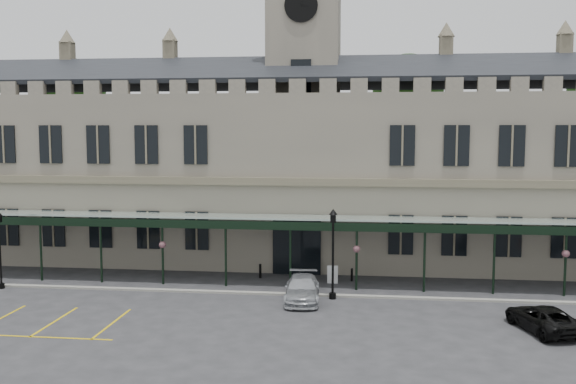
# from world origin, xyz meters

# --- Properties ---
(ground) EXTENTS (140.00, 140.00, 0.00)m
(ground) POSITION_xyz_m (0.00, 0.00, 0.00)
(ground) COLOR #2C2C2F
(station_building) EXTENTS (60.00, 10.36, 17.30)m
(station_building) POSITION_xyz_m (0.00, 15.91, 6.47)
(station_building) COLOR #6D675B
(station_building) RESTS_ON ground
(clock_tower) EXTENTS (5.60, 5.60, 24.80)m
(clock_tower) POSITION_xyz_m (0.00, 16.00, 13.11)
(clock_tower) COLOR #6D675B
(clock_tower) RESTS_ON ground
(canopy) EXTENTS (50.00, 4.10, 4.30)m
(canopy) POSITION_xyz_m (0.00, 7.46, 2.40)
(canopy) COLOR #8C9E93
(canopy) RESTS_ON ground
(kerb) EXTENTS (60.00, 0.40, 0.12)m
(kerb) POSITION_xyz_m (0.00, 5.50, 0.06)
(kerb) COLOR gray
(kerb) RESTS_ON ground
(tree_behind_left) EXTENTS (6.00, 6.00, 16.00)m
(tree_behind_left) POSITION_xyz_m (-22.00, 25.00, 12.81)
(tree_behind_left) COLOR #332314
(tree_behind_left) RESTS_ON ground
(tree_behind_mid) EXTENTS (6.00, 6.00, 16.00)m
(tree_behind_mid) POSITION_xyz_m (8.00, 25.00, 12.81)
(tree_behind_mid) COLOR #332314
(tree_behind_mid) RESTS_ON ground
(lamp_post_left) EXTENTS (0.45, 0.45, 4.78)m
(lamp_post_left) POSITION_xyz_m (-17.43, 4.97, 2.83)
(lamp_post_left) COLOR black
(lamp_post_left) RESTS_ON ground
(lamp_post_mid) EXTENTS (0.49, 0.49, 5.18)m
(lamp_post_mid) POSITION_xyz_m (2.69, 5.00, 3.07)
(lamp_post_mid) COLOR black
(lamp_post_mid) RESTS_ON ground
(sign_board) EXTENTS (0.66, 0.08, 1.13)m
(sign_board) POSITION_xyz_m (2.49, 8.65, 0.55)
(sign_board) COLOR black
(sign_board) RESTS_ON ground
(bollard_left) EXTENTS (0.16, 0.16, 0.92)m
(bollard_left) POSITION_xyz_m (-2.25, 9.56, 0.46)
(bollard_left) COLOR black
(bollard_left) RESTS_ON ground
(bollard_right) EXTENTS (0.15, 0.15, 0.82)m
(bollard_right) POSITION_xyz_m (3.69, 9.41, 0.41)
(bollard_right) COLOR black
(bollard_right) RESTS_ON ground
(car_taxi) EXTENTS (2.22, 4.82, 1.37)m
(car_taxi) POSITION_xyz_m (1.00, 4.37, 0.68)
(car_taxi) COLOR #A5A8AD
(car_taxi) RESTS_ON ground
(car_van) EXTENTS (3.29, 4.91, 1.25)m
(car_van) POSITION_xyz_m (13.00, 0.34, 0.63)
(car_van) COLOR black
(car_van) RESTS_ON ground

